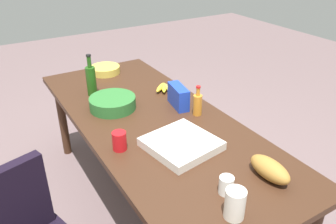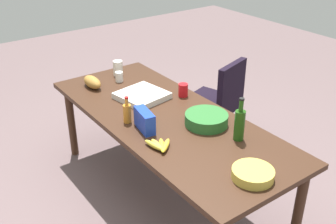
{
  "view_description": "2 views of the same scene",
  "coord_description": "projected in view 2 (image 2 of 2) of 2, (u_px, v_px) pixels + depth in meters",
  "views": [
    {
      "loc": [
        1.73,
        -0.92,
        1.84
      ],
      "look_at": [
        0.09,
        0.06,
        0.82
      ],
      "focal_mm": 36.49,
      "sensor_mm": 36.0,
      "label": 1
    },
    {
      "loc": [
        -2.22,
        1.59,
        2.21
      ],
      "look_at": [
        -0.02,
        -0.0,
        0.79
      ],
      "focal_mm": 43.29,
      "sensor_mm": 36.0,
      "label": 2
    }
  ],
  "objects": [
    {
      "name": "chip_bag_blue",
      "position": [
        145.0,
        120.0,
        2.89
      ],
      "size": [
        0.23,
        0.12,
        0.15
      ],
      "primitive_type": "cube",
      "rotation": [
        0.0,
        0.0,
        -0.18
      ],
      "color": "blue",
      "rests_on": "conference_table"
    },
    {
      "name": "office_chair",
      "position": [
        214.0,
        111.0,
        4.08
      ],
      "size": [
        0.6,
        0.6,
        0.87
      ],
      "color": "gray",
      "rests_on": "ground"
    },
    {
      "name": "ground_plane",
      "position": [
        166.0,
        193.0,
        3.45
      ],
      "size": [
        10.0,
        10.0,
        0.0
      ],
      "primitive_type": "plane",
      "color": "#6D585A"
    },
    {
      "name": "wine_bottle",
      "position": [
        240.0,
        124.0,
        2.75
      ],
      "size": [
        0.07,
        0.07,
        0.31
      ],
      "color": "#204F14",
      "rests_on": "conference_table"
    },
    {
      "name": "paper_cup",
      "position": [
        119.0,
        77.0,
        3.68
      ],
      "size": [
        0.08,
        0.08,
        0.09
      ],
      "primitive_type": "cylinder",
      "rotation": [
        0.0,
        0.0,
        0.23
      ],
      "color": "white",
      "rests_on": "conference_table"
    },
    {
      "name": "banana_bunch",
      "position": [
        160.0,
        145.0,
        2.69
      ],
      "size": [
        0.21,
        0.17,
        0.04
      ],
      "color": "yellow",
      "rests_on": "conference_table"
    },
    {
      "name": "chip_bowl",
      "position": [
        253.0,
        174.0,
        2.4
      ],
      "size": [
        0.29,
        0.29,
        0.06
      ],
      "primitive_type": "cylinder",
      "rotation": [
        0.0,
        0.0,
        0.16
      ],
      "color": "gold",
      "rests_on": "conference_table"
    },
    {
      "name": "conference_table",
      "position": [
        166.0,
        125.0,
        3.13
      ],
      "size": [
        2.23,
        0.91,
        0.74
      ],
      "color": "#3C2316",
      "rests_on": "ground"
    },
    {
      "name": "dressing_bottle",
      "position": [
        127.0,
        113.0,
        2.98
      ],
      "size": [
        0.07,
        0.07,
        0.21
      ],
      "color": "orange",
      "rests_on": "conference_table"
    },
    {
      "name": "pizza_box",
      "position": [
        142.0,
        96.0,
        3.37
      ],
      "size": [
        0.41,
        0.41,
        0.05
      ],
      "primitive_type": "cube",
      "rotation": [
        0.0,
        0.0,
        0.16
      ],
      "color": "silver",
      "rests_on": "conference_table"
    },
    {
      "name": "mayo_jar",
      "position": [
        118.0,
        68.0,
        3.8
      ],
      "size": [
        0.09,
        0.09,
        0.14
      ],
      "primitive_type": "cylinder",
      "rotation": [
        0.0,
        0.0,
        -0.05
      ],
      "color": "white",
      "rests_on": "conference_table"
    },
    {
      "name": "red_solo_cup",
      "position": [
        183.0,
        90.0,
        3.4
      ],
      "size": [
        0.1,
        0.1,
        0.11
      ],
      "primitive_type": "cylinder",
      "rotation": [
        0.0,
        0.0,
        0.22
      ],
      "color": "red",
      "rests_on": "conference_table"
    },
    {
      "name": "bread_loaf",
      "position": [
        92.0,
        82.0,
        3.56
      ],
      "size": [
        0.24,
        0.11,
        0.1
      ],
      "primitive_type": "ellipsoid",
      "rotation": [
        0.0,
        0.0,
        0.02
      ],
      "color": "#A87732",
      "rests_on": "conference_table"
    },
    {
      "name": "salad_bowl",
      "position": [
        206.0,
        119.0,
        2.97
      ],
      "size": [
        0.39,
        0.39,
        0.09
      ],
      "primitive_type": "cylinder",
      "rotation": [
        0.0,
        0.0,
        -0.29
      ],
      "color": "#2B6B2E",
      "rests_on": "conference_table"
    }
  ]
}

